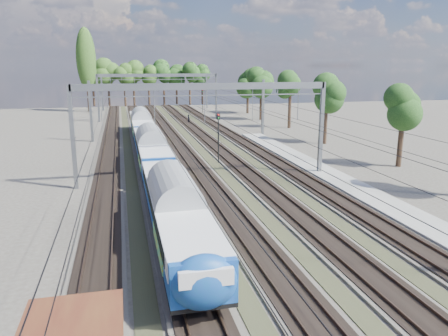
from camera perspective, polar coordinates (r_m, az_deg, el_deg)
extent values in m
cube|color=#47423A|center=(54.86, -14.73, 1.83)|extent=(3.00, 130.00, 0.15)
cube|color=black|center=(54.84, -14.74, 1.93)|extent=(2.50, 130.00, 0.06)
cube|color=#473326|center=(54.85, -15.50, 1.99)|extent=(0.08, 130.00, 0.14)
cube|color=#473326|center=(54.81, -13.99, 2.07)|extent=(0.08, 130.00, 0.14)
cube|color=#47423A|center=(54.91, -10.04, 2.07)|extent=(3.00, 130.00, 0.15)
cube|color=black|center=(54.89, -10.04, 2.17)|extent=(2.50, 130.00, 0.06)
cube|color=#473326|center=(54.84, -10.80, 2.23)|extent=(0.08, 130.00, 0.14)
cube|color=#473326|center=(54.92, -9.30, 2.31)|extent=(0.08, 130.00, 0.14)
cube|color=#47423A|center=(55.33, -5.38, 2.30)|extent=(3.00, 130.00, 0.15)
cube|color=black|center=(55.31, -5.38, 2.40)|extent=(2.50, 130.00, 0.06)
cube|color=#473326|center=(55.20, -6.13, 2.46)|extent=(0.08, 130.00, 0.14)
cube|color=#473326|center=(55.39, -4.65, 2.53)|extent=(0.08, 130.00, 0.14)
cube|color=#47423A|center=(56.10, -0.82, 2.51)|extent=(3.00, 130.00, 0.15)
cube|color=black|center=(56.09, -0.82, 2.61)|extent=(2.50, 130.00, 0.06)
cube|color=#473326|center=(55.92, -1.55, 2.67)|extent=(0.08, 130.00, 0.14)
cube|color=#473326|center=(56.23, -0.11, 2.74)|extent=(0.08, 130.00, 0.14)
cube|color=#47423A|center=(57.23, 3.59, 2.70)|extent=(3.00, 130.00, 0.15)
cube|color=black|center=(57.21, 3.59, 2.79)|extent=(2.50, 130.00, 0.06)
cube|color=#473326|center=(56.99, 2.89, 2.86)|extent=(0.08, 130.00, 0.14)
cube|color=#473326|center=(57.40, 4.28, 2.92)|extent=(0.08, 130.00, 0.14)
cube|color=#373624|center=(54.85, -12.38, 1.90)|extent=(1.10, 130.00, 0.05)
cube|color=#373624|center=(55.08, -7.70, 2.14)|extent=(1.10, 130.00, 0.05)
cube|color=#373624|center=(55.68, -3.09, 2.36)|extent=(1.10, 130.00, 0.05)
cube|color=#373624|center=(56.63, 1.40, 2.56)|extent=(1.10, 130.00, 0.05)
cube|color=gray|center=(36.24, 19.78, -4.17)|extent=(3.00, 70.00, 0.30)
cube|color=slate|center=(39.51, -19.15, 3.76)|extent=(0.35, 0.35, 9.00)
cube|color=slate|center=(43.59, 12.57, 5.00)|extent=(0.35, 0.35, 9.00)
cube|color=slate|center=(39.57, -2.57, 10.60)|extent=(23.00, 0.35, 0.60)
cube|color=slate|center=(87.14, -16.15, 8.76)|extent=(0.35, 0.35, 9.00)
cube|color=slate|center=(89.06, -1.02, 9.35)|extent=(0.35, 0.35, 9.00)
cube|color=slate|center=(87.17, -8.60, 11.89)|extent=(23.00, 0.35, 0.60)
cube|color=slate|center=(64.27, -17.02, 7.07)|extent=(0.35, 0.35, 8.50)
cube|color=slate|center=(109.09, -15.63, 9.45)|extent=(0.35, 0.35, 8.50)
cube|color=slate|center=(67.54, 5.10, 7.86)|extent=(0.35, 0.35, 8.50)
cube|color=slate|center=(111.05, -2.29, 9.98)|extent=(0.35, 0.35, 8.50)
cylinder|color=black|center=(54.09, -15.07, 7.47)|extent=(0.03, 130.00, 0.03)
cylinder|color=black|center=(54.00, -15.14, 8.63)|extent=(0.03, 130.00, 0.03)
cylinder|color=black|center=(54.14, -10.27, 7.71)|extent=(0.03, 130.00, 0.03)
cylinder|color=black|center=(54.05, -10.32, 8.87)|extent=(0.03, 130.00, 0.03)
cylinder|color=black|center=(54.57, -5.51, 7.90)|extent=(0.03, 130.00, 0.03)
cylinder|color=black|center=(54.48, -5.53, 9.06)|extent=(0.03, 130.00, 0.03)
cylinder|color=black|center=(55.35, -0.84, 8.04)|extent=(0.03, 130.00, 0.03)
cylinder|color=black|center=(55.27, -0.85, 9.17)|extent=(0.03, 130.00, 0.03)
cylinder|color=black|center=(56.49, 3.66, 8.12)|extent=(0.03, 130.00, 0.03)
cylinder|color=black|center=(56.40, 3.68, 9.23)|extent=(0.03, 130.00, 0.03)
cylinder|color=black|center=(122.23, -16.66, 9.15)|extent=(0.56, 0.56, 6.00)
sphere|color=#163513|center=(122.03, -16.81, 11.40)|extent=(5.03, 5.03, 5.03)
cylinder|color=black|center=(120.14, -14.77, 9.54)|extent=(0.56, 0.56, 7.37)
sphere|color=#163513|center=(119.95, -14.94, 12.35)|extent=(4.68, 4.68, 4.68)
cylinder|color=black|center=(120.67, -13.02, 9.48)|extent=(0.56, 0.56, 6.69)
sphere|color=#163513|center=(120.47, -13.15, 12.02)|extent=(3.91, 3.91, 3.91)
cylinder|color=black|center=(120.99, -11.13, 9.58)|extent=(0.56, 0.56, 6.70)
sphere|color=#163513|center=(120.79, -11.24, 12.12)|extent=(5.00, 5.00, 5.00)
cylinder|color=black|center=(122.57, -9.54, 9.76)|extent=(0.56, 0.56, 7.00)
sphere|color=#163513|center=(122.38, -9.65, 12.38)|extent=(3.94, 3.94, 3.94)
cylinder|color=black|center=(123.27, -8.13, 9.89)|extent=(0.56, 0.56, 7.24)
sphere|color=#163513|center=(123.08, -8.22, 12.58)|extent=(4.68, 4.68, 4.68)
cylinder|color=black|center=(120.39, -6.19, 9.77)|extent=(0.56, 0.56, 6.85)
sphere|color=#163513|center=(120.19, -6.26, 12.38)|extent=(4.70, 4.70, 4.70)
cylinder|color=black|center=(121.36, -4.16, 9.83)|extent=(0.56, 0.56, 6.80)
sphere|color=#163513|center=(121.17, -4.20, 12.40)|extent=(4.26, 4.26, 4.26)
cylinder|color=black|center=(124.25, -2.73, 9.99)|extent=(0.56, 0.56, 7.08)
sphere|color=#163513|center=(124.06, -2.76, 12.60)|extent=(4.98, 4.98, 4.98)
cylinder|color=black|center=(50.29, 19.78, 3.52)|extent=(0.56, 0.56, 5.40)
sphere|color=#163513|center=(49.80, 20.17, 8.42)|extent=(4.35, 4.35, 4.35)
cylinder|color=black|center=(62.46, 13.64, 6.05)|extent=(0.56, 0.56, 6.21)
sphere|color=#163513|center=(62.07, 13.89, 10.61)|extent=(3.53, 3.53, 3.53)
cylinder|color=black|center=(76.30, 8.08, 7.66)|extent=(0.56, 0.56, 6.57)
sphere|color=#163513|center=(75.98, 8.21, 11.61)|extent=(3.74, 3.74, 3.74)
cylinder|color=black|center=(86.97, 5.86, 8.15)|extent=(0.56, 0.56, 5.85)
sphere|color=#163513|center=(86.69, 5.93, 11.23)|extent=(4.35, 4.35, 4.35)
cylinder|color=black|center=(100.92, 2.97, 8.96)|extent=(0.56, 0.56, 6.07)
sphere|color=#163513|center=(100.68, 3.00, 11.71)|extent=(3.32, 3.32, 3.32)
cylinder|color=black|center=(107.10, -17.43, 11.29)|extent=(0.70, 0.70, 16.00)
ellipsoid|color=#254C19|center=(107.09, -17.58, 13.42)|extent=(4.40, 4.40, 14.08)
cube|color=black|center=(21.14, -4.05, -14.89)|extent=(1.97, 2.96, 0.79)
cube|color=black|center=(33.87, -7.84, -4.00)|extent=(1.97, 2.96, 0.79)
cube|color=#0F4D8F|center=(26.87, -6.49, -5.25)|extent=(2.76, 19.74, 1.87)
cube|color=silver|center=(26.72, -6.52, -4.24)|extent=(2.84, 18.95, 0.94)
cube|color=black|center=(26.91, -3.49, -4.05)|extent=(0.04, 16.78, 0.69)
cube|color=yellow|center=(23.01, -5.14, -9.76)|extent=(2.86, 5.53, 0.69)
cylinder|color=#939699|center=(26.59, -6.55, -3.33)|extent=(2.80, 19.74, 2.80)
cube|color=black|center=(40.13, -8.76, -1.30)|extent=(1.97, 2.96, 0.79)
cube|color=black|center=(53.59, -9.98, 2.31)|extent=(1.97, 2.96, 0.79)
cube|color=#0F4D8F|center=(46.54, -9.52, 2.55)|extent=(2.76, 19.74, 1.87)
cube|color=silver|center=(46.46, -9.55, 3.14)|extent=(2.84, 18.95, 0.94)
cube|color=black|center=(46.57, -7.79, 3.23)|extent=(0.04, 16.78, 0.69)
cube|color=yellow|center=(42.39, -9.09, 0.84)|extent=(2.86, 5.53, 0.69)
cylinder|color=#939699|center=(46.38, -9.57, 3.68)|extent=(2.80, 19.74, 2.80)
cube|color=black|center=(60.01, -10.36, 3.45)|extent=(1.97, 2.96, 0.79)
cube|color=black|center=(73.65, -10.96, 5.21)|extent=(1.97, 2.96, 0.79)
cube|color=#0F4D8F|center=(66.62, -10.75, 5.68)|extent=(2.76, 19.74, 1.87)
cube|color=silver|center=(66.55, -10.76, 6.10)|extent=(2.84, 18.95, 0.94)
cube|color=black|center=(66.63, -9.53, 6.16)|extent=(0.04, 16.78, 0.69)
cube|color=yellow|center=(62.38, -10.53, 4.73)|extent=(2.86, 5.53, 0.69)
cylinder|color=#939699|center=(66.50, -10.78, 6.48)|extent=(2.80, 19.74, 2.80)
ellipsoid|color=#0F4D8F|center=(18.02, -2.66, -14.65)|extent=(2.80, 1.54, 2.39)
imported|color=black|center=(81.92, -4.63, 6.40)|extent=(0.54, 0.69, 1.68)
cylinder|color=black|center=(47.87, -0.74, 3.48)|extent=(0.13, 0.13, 4.80)
cube|color=black|center=(47.49, -0.75, 6.74)|extent=(0.38, 0.29, 0.67)
sphere|color=red|center=(47.34, -0.72, 6.95)|extent=(0.15, 0.15, 0.15)
sphere|color=#0C9919|center=(47.38, -0.72, 6.55)|extent=(0.15, 0.15, 0.15)
cylinder|color=black|center=(100.57, -2.80, 8.53)|extent=(0.13, 0.13, 4.64)
cube|color=black|center=(100.39, -2.81, 10.04)|extent=(0.35, 0.25, 0.65)
sphere|color=red|center=(100.26, -2.80, 10.14)|extent=(0.15, 0.15, 0.15)
sphere|color=#0C9919|center=(100.28, -2.80, 9.96)|extent=(0.15, 0.15, 0.15)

